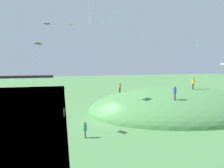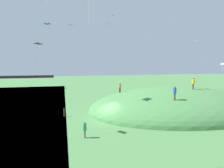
# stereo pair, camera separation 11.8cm
# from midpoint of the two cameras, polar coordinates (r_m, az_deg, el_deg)

# --- Properties ---
(ground_plane) EXTENTS (160.00, 160.00, 0.00)m
(ground_plane) POSITION_cam_midpoint_polar(r_m,az_deg,el_deg) (29.28, -1.44, -9.47)
(ground_plane) COLOR #4A7E44
(grass_hill) EXTENTS (28.15, 20.45, 7.13)m
(grass_hill) POSITION_cam_midpoint_polar(r_m,az_deg,el_deg) (36.62, 16.23, -6.49)
(grass_hill) COLOR #478044
(grass_hill) RESTS_ON ground_plane
(person_watching_kites) EXTENTS (0.62, 0.62, 1.77)m
(person_watching_kites) POSITION_cam_midpoint_polar(r_m,az_deg,el_deg) (35.55, 20.31, 0.50)
(person_watching_kites) COLOR #413031
(person_watching_kites) RESTS_ON grass_hill
(person_walking_path) EXTENTS (0.53, 0.53, 1.79)m
(person_walking_path) POSITION_cam_midpoint_polar(r_m,az_deg,el_deg) (29.27, 15.94, -1.86)
(person_walking_path) COLOR brown
(person_walking_path) RESTS_ON grass_hill
(person_with_child) EXTENTS (0.56, 0.56, 1.76)m
(person_with_child) POSITION_cam_midpoint_polar(r_m,az_deg,el_deg) (35.49, 1.96, -0.48)
(person_with_child) COLOR black
(person_with_child) RESTS_ON grass_hill
(person_on_hilltop) EXTENTS (0.45, 0.45, 1.67)m
(person_on_hilltop) POSITION_cam_midpoint_polar(r_m,az_deg,el_deg) (22.95, -7.19, -11.30)
(person_on_hilltop) COLOR brown
(person_on_hilltop) RESTS_ON ground_plane
(kite_1) EXTENTS (1.26, 1.36, 2.20)m
(kite_1) POSITION_cam_midpoint_polar(r_m,az_deg,el_deg) (24.33, -18.92, 9.77)
(kite_1) COLOR white
(kite_2) EXTENTS (0.87, 0.80, 1.40)m
(kite_2) POSITION_cam_midpoint_polar(r_m,az_deg,el_deg) (46.67, 21.04, 10.50)
(kite_2) COLOR white
(kite_5) EXTENTS (0.70, 0.87, 2.02)m
(kite_5) POSITION_cam_midpoint_polar(r_m,az_deg,el_deg) (38.30, 0.29, 17.25)
(kite_5) COLOR white
(kite_6) EXTENTS (1.00, 1.16, 1.29)m
(kite_6) POSITION_cam_midpoint_polar(r_m,az_deg,el_deg) (42.75, 26.94, 4.63)
(kite_6) COLOR white
(kite_7) EXTENTS (1.34, 1.24, 1.65)m
(kite_7) POSITION_cam_midpoint_polar(r_m,az_deg,el_deg) (42.71, -1.83, 15.61)
(kite_7) COLOR silver
(kite_8) EXTENTS (0.69, 0.51, 1.15)m
(kite_8) POSITION_cam_midpoint_polar(r_m,az_deg,el_deg) (45.12, 8.42, 12.30)
(kite_8) COLOR white
(kite_9) EXTENTS (1.36, 1.14, 1.64)m
(kite_9) POSITION_cam_midpoint_polar(r_m,az_deg,el_deg) (44.17, -16.64, 14.78)
(kite_9) COLOR white
(kite_11) EXTENTS (1.16, 1.25, 1.20)m
(kite_11) POSITION_cam_midpoint_polar(r_m,az_deg,el_deg) (42.06, -10.82, 14.94)
(kite_11) COLOR white
(mooring_post) EXTENTS (0.14, 0.14, 1.20)m
(mooring_post) POSITION_cam_midpoint_polar(r_m,az_deg,el_deg) (31.75, -12.48, -7.25)
(mooring_post) COLOR brown
(mooring_post) RESTS_ON ground_plane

